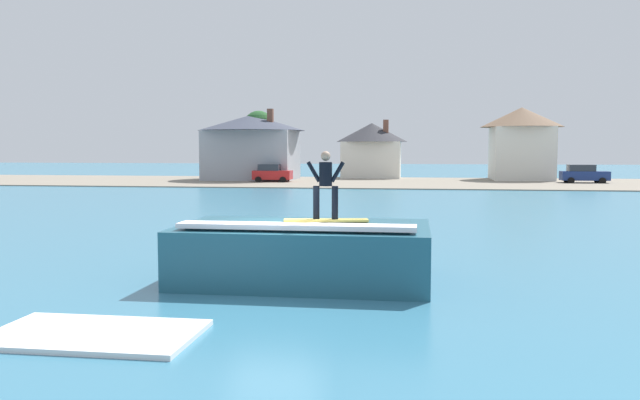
% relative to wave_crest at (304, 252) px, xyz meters
% --- Properties ---
extents(ground_plane, '(260.00, 260.00, 0.00)m').
position_rel_wave_crest_xyz_m(ground_plane, '(-0.43, -1.11, -0.77)').
color(ground_plane, teal).
extents(wave_crest, '(6.41, 3.88, 1.64)m').
position_rel_wave_crest_xyz_m(wave_crest, '(0.00, 0.00, 0.00)').
color(wave_crest, '#22576B').
rests_on(wave_crest, ground_plane).
extents(surfboard, '(2.12, 0.74, 0.06)m').
position_rel_wave_crest_xyz_m(surfboard, '(0.66, -0.64, 0.90)').
color(surfboard, '#EAD159').
rests_on(surfboard, wave_crest).
extents(surfer, '(0.95, 0.32, 1.68)m').
position_rel_wave_crest_xyz_m(surfer, '(0.64, -0.62, 1.86)').
color(surfer, black).
rests_on(surfer, surfboard).
extents(shoreline_bank, '(120.00, 21.04, 0.09)m').
position_rel_wave_crest_xyz_m(shoreline_bank, '(-0.43, 48.87, -0.73)').
color(shoreline_bank, gray).
rests_on(shoreline_bank, ground_plane).
extents(car_near_shore, '(3.84, 2.19, 1.86)m').
position_rel_wave_crest_xyz_m(car_near_shore, '(-11.52, 47.62, 0.17)').
color(car_near_shore, red).
rests_on(car_near_shore, ground_plane).
extents(car_far_shore, '(4.47, 2.02, 1.86)m').
position_rel_wave_crest_xyz_m(car_far_shore, '(19.19, 50.15, 0.17)').
color(car_far_shore, navy).
rests_on(car_far_shore, ground_plane).
extents(house_with_chimney, '(11.53, 11.53, 7.61)m').
position_rel_wave_crest_xyz_m(house_with_chimney, '(-14.69, 51.93, 3.23)').
color(house_with_chimney, '#9EA3AD').
rests_on(house_with_chimney, ground_plane).
extents(house_gabled_white, '(8.76, 8.76, 7.85)m').
position_rel_wave_crest_xyz_m(house_gabled_white, '(14.09, 55.91, 3.65)').
color(house_gabled_white, silver).
rests_on(house_gabled_white, ground_plane).
extents(house_small_cottage, '(8.16, 8.16, 6.69)m').
position_rel_wave_crest_xyz_m(house_small_cottage, '(-2.16, 58.51, 2.78)').
color(house_small_cottage, silver).
rests_on(house_small_cottage, ground_plane).
extents(tree_tall_bare, '(3.33, 3.33, 7.52)m').
position_rel_wave_crest_xyz_m(tree_tall_bare, '(-14.02, 52.35, 5.02)').
color(tree_tall_bare, brown).
rests_on(tree_tall_bare, ground_plane).
extents(whitewater_patch, '(3.79, 2.24, 0.10)m').
position_rel_wave_crest_xyz_m(whitewater_patch, '(-2.96, -5.51, -0.72)').
color(whitewater_patch, silver).
rests_on(whitewater_patch, ground_plane).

